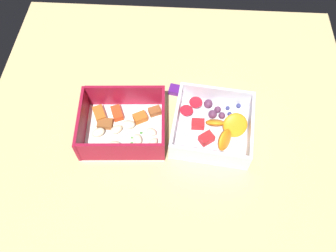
% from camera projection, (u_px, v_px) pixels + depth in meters
% --- Properties ---
extents(table_surface, '(0.80, 0.80, 0.02)m').
position_uv_depth(table_surface, '(169.00, 138.00, 0.72)').
color(table_surface, tan).
rests_on(table_surface, ground).
extents(pasta_container, '(0.18, 0.15, 0.06)m').
position_uv_depth(pasta_container, '(123.00, 126.00, 0.70)').
color(pasta_container, white).
rests_on(pasta_container, table_surface).
extents(fruit_bowl, '(0.17, 0.17, 0.05)m').
position_uv_depth(fruit_bowl, '(213.00, 125.00, 0.70)').
color(fruit_bowl, white).
rests_on(fruit_bowl, table_surface).
extents(candy_bar, '(0.07, 0.04, 0.01)m').
position_uv_depth(candy_bar, '(185.00, 92.00, 0.76)').
color(candy_bar, '#51197A').
rests_on(candy_bar, table_surface).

